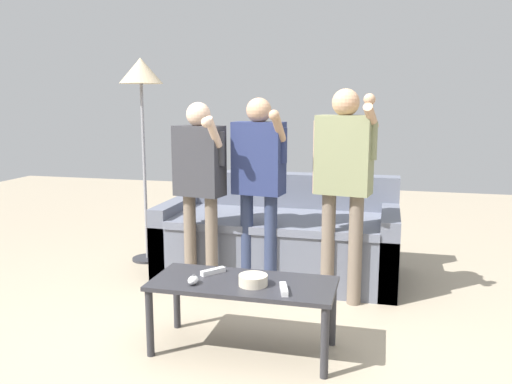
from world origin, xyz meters
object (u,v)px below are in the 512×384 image
at_px(couch, 279,239).
at_px(player_center, 259,173).
at_px(floor_lamp, 141,84).
at_px(coffee_table, 243,291).
at_px(game_remote_wand_near, 213,271).
at_px(player_right, 344,171).
at_px(snack_bowl, 253,280).
at_px(game_remote_nunchuk, 193,280).
at_px(player_left, 199,175).
at_px(game_remote_wand_far, 284,289).

distance_m(couch, player_center, 0.79).
bearing_deg(floor_lamp, coffee_table, -48.21).
xyz_separation_m(player_center, game_remote_wand_near, (-0.08, -0.84, -0.49)).
distance_m(player_right, game_remote_wand_near, 1.19).
distance_m(couch, player_right, 1.01).
relative_size(snack_bowl, player_center, 0.11).
xyz_separation_m(coffee_table, game_remote_nunchuk, (-0.26, -0.11, 0.08)).
height_order(coffee_table, game_remote_wand_near, game_remote_wand_near).
bearing_deg(couch, snack_bowl, -84.24).
height_order(coffee_table, player_center, player_center).
height_order(player_center, game_remote_wand_near, player_center).
bearing_deg(snack_bowl, player_left, 125.83).
xyz_separation_m(snack_bowl, game_remote_nunchuk, (-0.33, -0.07, -0.01)).
xyz_separation_m(snack_bowl, floor_lamp, (-1.40, 1.53, 1.14)).
xyz_separation_m(game_remote_nunchuk, player_center, (0.13, 1.03, 0.48)).
xyz_separation_m(player_left, game_remote_wand_near, (0.36, -0.75, -0.47)).
bearing_deg(player_right, coffee_table, -118.38).
bearing_deg(game_remote_wand_near, player_right, 49.36).
bearing_deg(couch, floor_lamp, 176.28).
bearing_deg(coffee_table, player_right, 61.62).
distance_m(game_remote_nunchuk, game_remote_wand_near, 0.21).
relative_size(player_left, player_center, 0.98).
height_order(floor_lamp, game_remote_wand_far, floor_lamp).
bearing_deg(snack_bowl, game_remote_nunchuk, -168.58).
relative_size(couch, game_remote_nunchuk, 21.98).
bearing_deg(game_remote_wand_near, snack_bowl, -24.88).
distance_m(player_right, game_remote_wand_far, 1.15).
relative_size(game_remote_nunchuk, player_right, 0.06).
bearing_deg(game_remote_nunchuk, couch, 82.97).
relative_size(couch, player_right, 1.26).
bearing_deg(couch, game_remote_wand_far, -77.54).
bearing_deg(player_left, floor_lamp, 139.67).
distance_m(couch, floor_lamp, 1.81).
xyz_separation_m(floor_lamp, player_center, (1.20, -0.57, -0.67)).
height_order(game_remote_nunchuk, game_remote_wand_near, game_remote_nunchuk).
relative_size(couch, coffee_table, 1.82).
xyz_separation_m(player_left, player_right, (1.05, 0.06, 0.06)).
distance_m(couch, player_left, 0.97).
height_order(couch, floor_lamp, floor_lamp).
bearing_deg(player_right, game_remote_wand_far, -102.71).
bearing_deg(player_center, game_remote_wand_far, -68.99).
bearing_deg(snack_bowl, game_remote_wand_far, -17.67).
distance_m(floor_lamp, player_center, 1.48).
bearing_deg(player_right, floor_lamp, 161.94).
bearing_deg(game_remote_nunchuk, game_remote_wand_near, 75.40).
distance_m(game_remote_nunchuk, game_remote_wand_far, 0.52).
bearing_deg(floor_lamp, player_right, -18.06).
height_order(player_left, game_remote_wand_far, player_left).
height_order(game_remote_nunchuk, player_left, player_left).
distance_m(snack_bowl, game_remote_nunchuk, 0.34).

